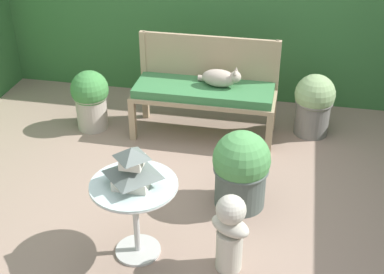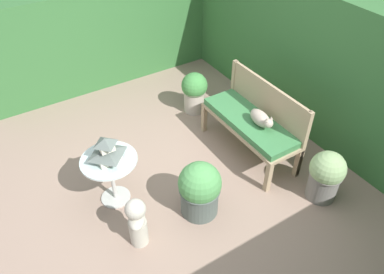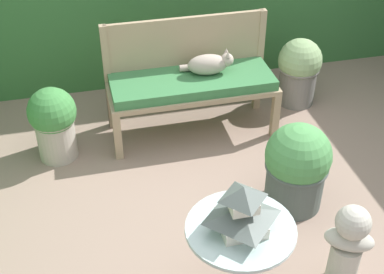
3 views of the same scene
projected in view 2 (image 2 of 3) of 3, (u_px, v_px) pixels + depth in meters
ground at (183, 187)px, 4.40m from camera, size 30.00×30.00×0.00m
foliage_hedge_back at (335, 66)px, 4.72m from camera, size 6.40×0.72×1.86m
foliage_hedge_left at (96, 34)px, 5.82m from camera, size 0.70×3.50×1.52m
garden_bench at (250, 124)px, 4.60m from camera, size 1.37×0.52×0.53m
bench_backrest at (267, 103)px, 4.55m from camera, size 1.37×0.06×0.94m
cat at (261, 119)px, 4.40m from camera, size 0.43×0.21×0.20m
patio_table at (110, 168)px, 3.97m from camera, size 0.60×0.60×0.60m
pagoda_birdhouse at (107, 151)px, 3.80m from camera, size 0.32×0.32×0.29m
garden_bust at (137, 221)px, 3.62m from camera, size 0.33×0.28×0.60m
potted_plant_bench_right at (194, 91)px, 5.36m from camera, size 0.38×0.38×0.61m
potted_plant_table_near at (326, 175)px, 4.09m from camera, size 0.39×0.39×0.62m
potted_plant_path_edge at (200, 189)px, 3.92m from camera, size 0.46×0.46×0.66m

